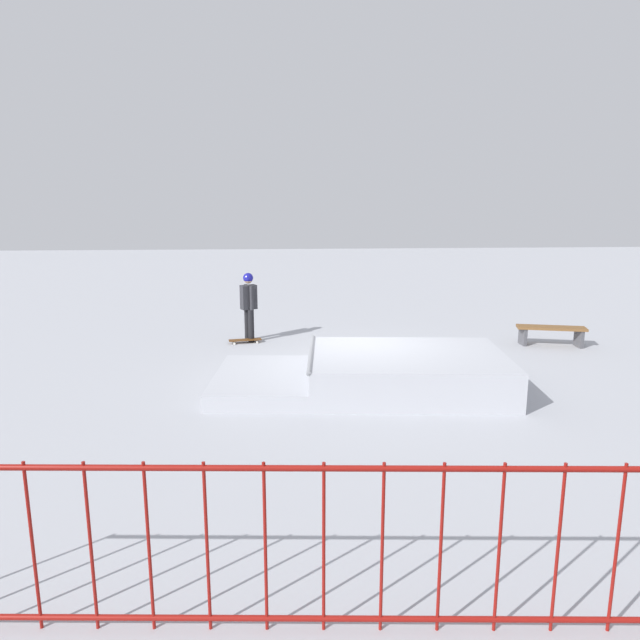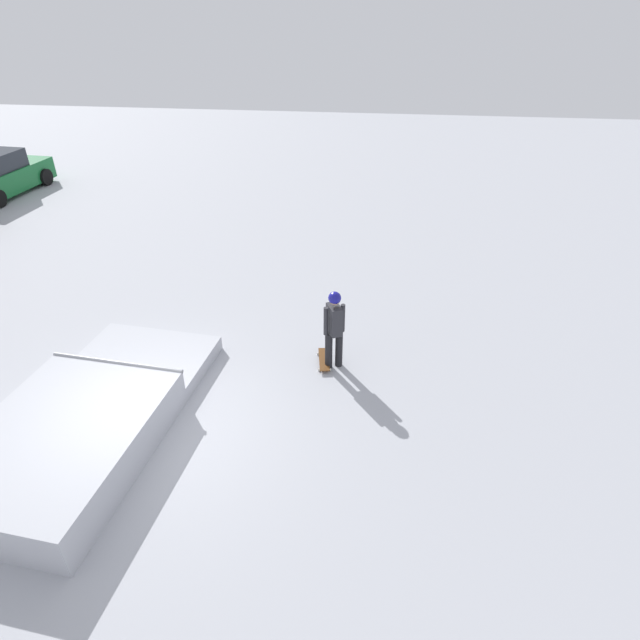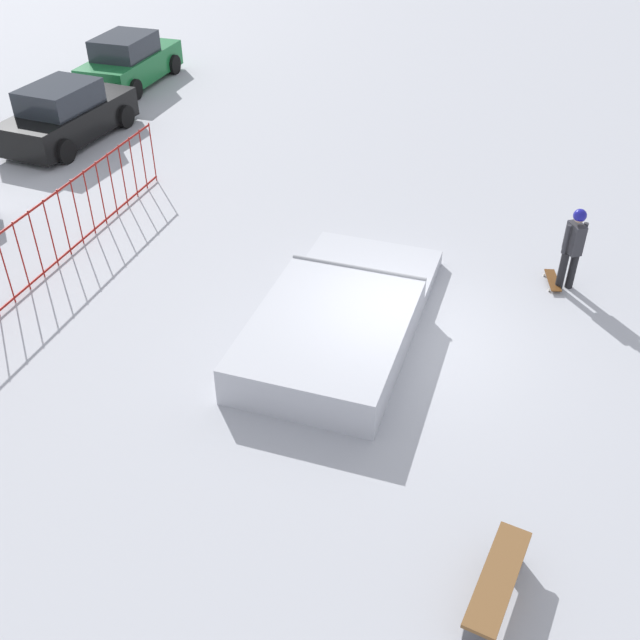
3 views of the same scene
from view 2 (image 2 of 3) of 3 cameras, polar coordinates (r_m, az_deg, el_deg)
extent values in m
plane|color=#A8AAB2|center=(9.83, -17.17, -11.42)|extent=(60.00, 60.00, 0.00)
cube|color=#B0B3BB|center=(9.61, -26.08, -12.06)|extent=(3.81, 2.89, 0.70)
cube|color=#B0B3BB|center=(11.39, -18.26, -4.02)|extent=(2.01, 2.74, 0.30)
cylinder|color=gray|center=(10.48, -21.03, -4.32)|extent=(0.30, 2.60, 0.08)
cylinder|color=black|center=(10.67, 2.05, -3.11)|extent=(0.15, 0.15, 0.82)
cylinder|color=black|center=(10.61, 0.94, -3.33)|extent=(0.15, 0.15, 0.82)
cube|color=#2D2D33|center=(10.25, 1.55, 0.04)|extent=(0.44, 0.37, 0.60)
cylinder|color=#2D2D33|center=(10.31, 2.46, 0.21)|extent=(0.09, 0.09, 0.60)
cylinder|color=#2D2D33|center=(10.20, 0.63, -0.13)|extent=(0.09, 0.09, 0.60)
sphere|color=tan|center=(10.03, 1.59, 2.24)|extent=(0.22, 0.22, 0.22)
sphere|color=navy|center=(10.01, 1.59, 2.39)|extent=(0.25, 0.25, 0.25)
cube|color=#593314|center=(10.93, 0.43, -4.26)|extent=(0.82, 0.33, 0.02)
cylinder|color=silver|center=(10.74, 1.11, -5.35)|extent=(0.06, 0.04, 0.06)
cylinder|color=silver|center=(10.73, -0.12, -5.38)|extent=(0.06, 0.04, 0.06)
cylinder|color=silver|center=(11.20, 0.95, -3.63)|extent=(0.06, 0.04, 0.06)
cylinder|color=silver|center=(11.19, -0.23, -3.66)|extent=(0.06, 0.04, 0.06)
cube|color=#196B33|center=(23.92, -31.12, 12.82)|extent=(4.21, 1.98, 0.80)
cylinder|color=black|center=(25.50, -30.58, 13.33)|extent=(0.65, 0.26, 0.64)
cylinder|color=black|center=(24.44, -27.47, 13.51)|extent=(0.65, 0.26, 0.64)
camera|label=1|loc=(17.36, -54.85, 8.62)|focal=32.63mm
camera|label=3|loc=(5.22, -142.09, -7.49)|focal=41.25mm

